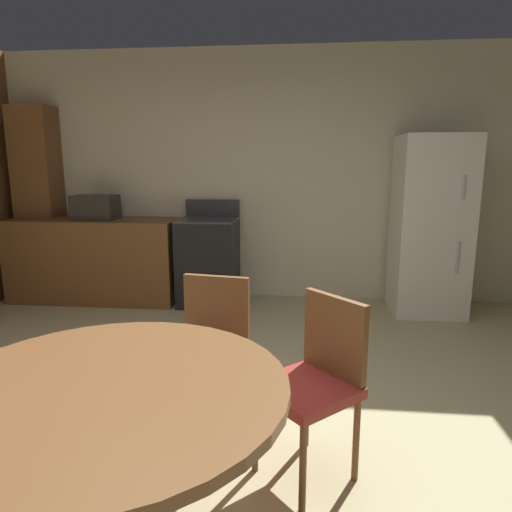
{
  "coord_description": "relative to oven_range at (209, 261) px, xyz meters",
  "views": [
    {
      "loc": [
        0.46,
        -2.02,
        1.48
      ],
      "look_at": [
        0.15,
        1.07,
        0.85
      ],
      "focal_mm": 31.82,
      "sensor_mm": 36.0,
      "label": 1
    }
  ],
  "objects": [
    {
      "name": "microwave",
      "position": [
        -1.22,
        -0.0,
        0.56
      ],
      "size": [
        0.44,
        0.32,
        0.26
      ],
      "primitive_type": "cube",
      "color": "#2D2B28",
      "rests_on": "kitchen_counter"
    },
    {
      "name": "kitchen_counter",
      "position": [
        -1.26,
        -0.0,
        -0.02
      ],
      "size": [
        1.82,
        0.6,
        0.9
      ],
      "primitive_type": "cube",
      "color": "brown",
      "rests_on": "ground"
    },
    {
      "name": "wall_back",
      "position": [
        0.53,
        0.4,
        0.88
      ],
      "size": [
        6.0,
        0.12,
        2.7
      ],
      "primitive_type": "cube",
      "color": "beige",
      "rests_on": "ground"
    },
    {
      "name": "chair_north",
      "position": [
        0.5,
        -2.37,
        0.03
      ],
      "size": [
        0.46,
        0.46,
        0.87
      ],
      "rotation": [
        0.0,
        0.0,
        4.56
      ],
      "color": "brown",
      "rests_on": "ground"
    },
    {
      "name": "ground_plane",
      "position": [
        0.53,
        -2.66,
        -0.47
      ],
      "size": [
        14.0,
        14.0,
        0.0
      ],
      "primitive_type": "plane",
      "color": "tan"
    },
    {
      "name": "pantry_column",
      "position": [
        -1.95,
        0.18,
        0.58
      ],
      "size": [
        0.44,
        0.36,
        2.1
      ],
      "primitive_type": "cube",
      "color": "brown",
      "rests_on": "ground"
    },
    {
      "name": "refrigerator",
      "position": [
        2.26,
        -0.05,
        0.41
      ],
      "size": [
        0.68,
        0.68,
        1.76
      ],
      "color": "white",
      "rests_on": "ground"
    },
    {
      "name": "chair_northeast",
      "position": [
        1.07,
        -2.67,
        0.03
      ],
      "size": [
        0.57,
        0.57,
        0.87
      ],
      "rotation": [
        0.0,
        0.0,
        3.89
      ],
      "color": "brown",
      "rests_on": "ground"
    },
    {
      "name": "oven_range",
      "position": [
        0.0,
        0.0,
        0.0
      ],
      "size": [
        0.6,
        0.6,
        1.1
      ],
      "color": "black",
      "rests_on": "ground"
    },
    {
      "name": "dining_table",
      "position": [
        0.35,
        -3.34,
        0.14
      ],
      "size": [
        1.22,
        1.22,
        0.76
      ],
      "color": "brown",
      "rests_on": "ground"
    }
  ]
}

